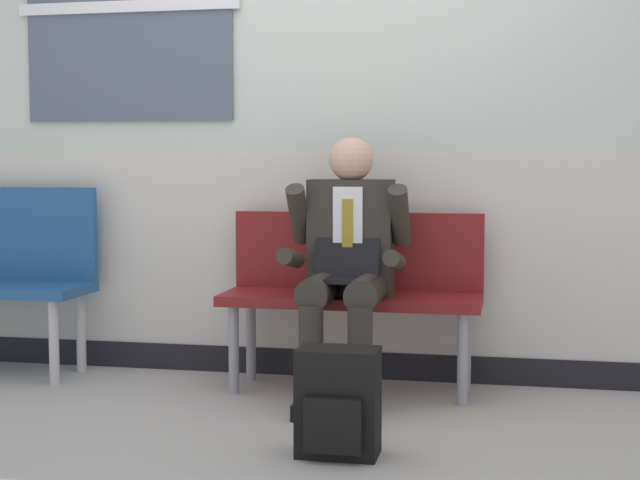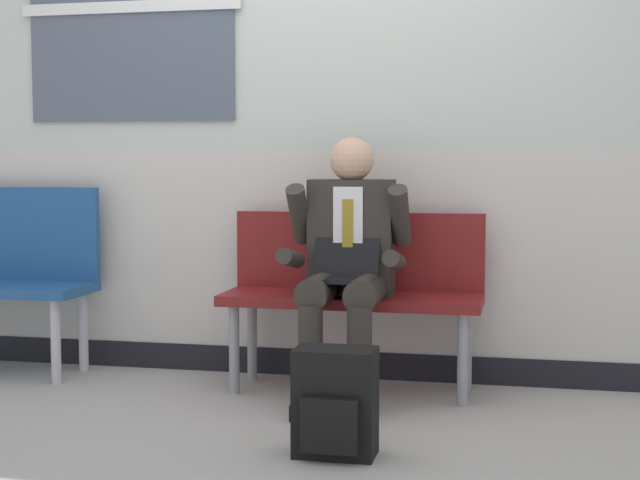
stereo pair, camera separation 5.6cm
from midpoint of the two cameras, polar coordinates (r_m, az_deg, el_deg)
ground_plane at (r=4.26m, az=-2.45°, el=-10.32°), size 18.00×18.00×0.00m
station_wall at (r=4.87m, az=-0.44°, el=8.61°), size 6.82×0.17×2.88m
bench_with_person at (r=4.58m, az=1.69°, el=-2.71°), size 1.24×0.42×0.86m
person_seated at (r=4.37m, az=1.25°, el=-1.24°), size 0.57×0.70×1.22m
backpack at (r=3.58m, az=0.64°, el=-9.88°), size 0.31×0.22×0.41m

